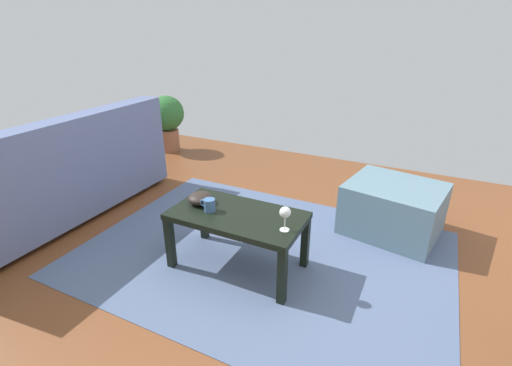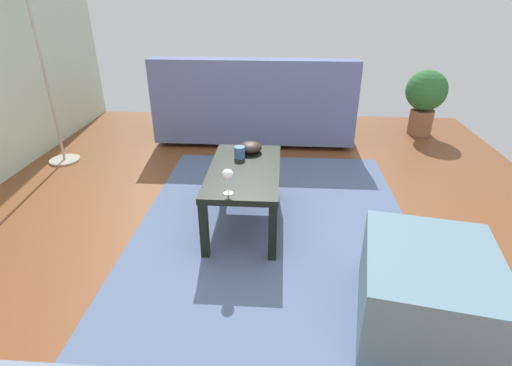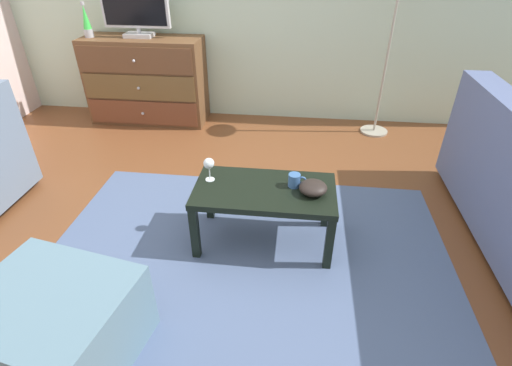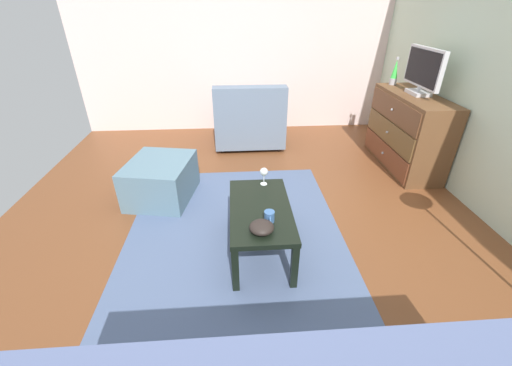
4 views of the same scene
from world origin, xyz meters
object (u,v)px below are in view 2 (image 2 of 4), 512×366
object	(u,v)px
wine_glass	(228,176)
couch_large	(255,108)
bowl_decorative	(250,147)
ottoman	(427,291)
mug	(240,152)
potted_plant	(425,96)
coffee_table	(244,176)

from	to	relation	value
wine_glass	couch_large	xyz separation A→B (m)	(2.12, -0.01, -0.19)
bowl_decorative	ottoman	bearing A→B (deg)	-141.55
mug	ottoman	size ratio (longest dim) A/B	0.16
mug	bowl_decorative	bearing A→B (deg)	-29.82
mug	potted_plant	bearing A→B (deg)	-45.31
coffee_table	mug	world-z (taller)	mug
wine_glass	potted_plant	bearing A→B (deg)	-38.11
bowl_decorative	ottoman	world-z (taller)	bowl_decorative
couch_large	potted_plant	xyz separation A→B (m)	(0.27, -1.86, 0.09)
bowl_decorative	couch_large	distance (m)	1.47
ottoman	potted_plant	world-z (taller)	potted_plant
coffee_table	wine_glass	bearing A→B (deg)	170.70
wine_glass	ottoman	xyz separation A→B (m)	(-0.53, -1.02, -0.33)
coffee_table	mug	size ratio (longest dim) A/B	7.78
bowl_decorative	potted_plant	size ratio (longest dim) A/B	0.24
mug	coffee_table	bearing A→B (deg)	-165.11
mug	potted_plant	world-z (taller)	potted_plant
mug	bowl_decorative	size ratio (longest dim) A/B	0.66
wine_glass	mug	xyz separation A→B (m)	(0.54, -0.01, -0.07)
bowl_decorative	couch_large	xyz separation A→B (m)	(1.46, 0.07, -0.12)
mug	couch_large	world-z (taller)	couch_large
coffee_table	bowl_decorative	xyz separation A→B (m)	(0.30, -0.02, 0.10)
couch_large	potted_plant	distance (m)	1.89
coffee_table	mug	distance (m)	0.22
mug	potted_plant	distance (m)	2.62
couch_large	mug	bearing A→B (deg)	-179.95
wine_glass	couch_large	size ratio (longest dim) A/B	0.08
wine_glass	potted_plant	world-z (taller)	potted_plant
wine_glass	ottoman	world-z (taller)	wine_glass
mug	couch_large	bearing A→B (deg)	0.05
mug	bowl_decorative	world-z (taller)	mug
bowl_decorative	ottoman	distance (m)	1.53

